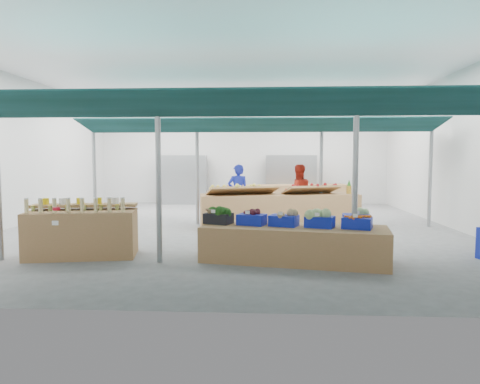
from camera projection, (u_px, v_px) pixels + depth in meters
The scene contains 23 objects.
floor at pixel (231, 227), 11.74m from camera, with size 13.00×13.00×0.00m, color slate.
hall at pixel (234, 134), 12.97m from camera, with size 13.00×13.00×13.00m.
pole_grid at pixel (258, 162), 9.82m from camera, with size 10.00×4.60×3.00m.
awnings at pixel (258, 119), 9.74m from camera, with size 9.50×7.08×0.30m.
back_shelving_left at pixel (182, 180), 17.78m from camera, with size 2.00×0.50×2.00m, color #B23F33.
back_shelving_right at pixel (291, 180), 17.52m from camera, with size 2.00×0.50×2.00m, color #B23F33.
bottle_shelf at pixel (83, 232), 8.26m from camera, with size 2.14×1.49×1.17m.
veg_counter at pixel (294, 244), 7.86m from camera, with size 3.35×1.12×0.65m, color olive.
fruit_counter at pixel (279, 211), 11.72m from camera, with size 4.30×1.02×0.92m, color olive.
far_counter at pixel (288, 196), 16.87m from camera, with size 4.78×0.96×0.86m, color olive.
vendor_left at pixel (238, 193), 12.85m from camera, with size 0.63×0.41×1.72m, color #1B27B1.
vendor_right at pixel (298, 193), 12.75m from camera, with size 0.84×0.65×1.72m, color #B02315.
crate_broccoli at pixel (218, 215), 8.16m from camera, with size 0.59×0.50×0.35m.
crate_beets at pixel (252, 218), 8.01m from camera, with size 0.59×0.50×0.29m.
crate_celeriac at pixel (284, 218), 7.87m from camera, with size 0.59×0.50×0.31m.
crate_cabbage at pixel (320, 219), 7.72m from camera, with size 0.59×0.50×0.35m.
crate_carrots at pixel (357, 222), 7.57m from camera, with size 0.59×0.50×0.29m.
sparrow at pixel (209, 211), 8.07m from camera, with size 0.12×0.09×0.11m.
pole_ribbon at pixel (56, 210), 6.75m from camera, with size 0.12×0.12×0.28m.
apple_heap_yellow at pixel (243, 189), 11.44m from camera, with size 2.02×1.34×0.27m.
apple_heap_red at pixel (311, 188), 11.68m from camera, with size 1.65×1.20×0.27m.
pineapple at pixel (349, 187), 11.82m from camera, with size 0.14×0.14×0.39m.
crate_extra at pixel (356, 217), 7.97m from camera, with size 0.55×0.44×0.32m.
Camera 1 is at (0.90, -11.60, 1.89)m, focal length 32.00 mm.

